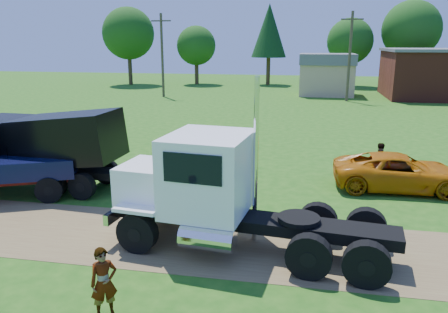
% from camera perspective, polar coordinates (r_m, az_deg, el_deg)
% --- Properties ---
extents(ground, '(140.00, 140.00, 0.00)m').
position_cam_1_polar(ground, '(13.78, 1.85, -11.43)').
color(ground, '#1D5612').
rests_on(ground, ground).
extents(dirt_track, '(120.00, 4.20, 0.01)m').
position_cam_1_polar(dirt_track, '(13.78, 1.85, -11.40)').
color(dirt_track, brown).
rests_on(dirt_track, ground).
extents(white_semi_tractor, '(8.66, 3.69, 5.13)m').
position_cam_1_polar(white_semi_tractor, '(13.17, -1.62, -4.42)').
color(white_semi_tractor, black).
rests_on(white_semi_tractor, ground).
extents(black_dump_truck, '(7.91, 2.67, 3.40)m').
position_cam_1_polar(black_dump_truck, '(20.01, -23.01, 1.46)').
color(black_dump_truck, black).
rests_on(black_dump_truck, ground).
extents(orange_pickup, '(5.52, 2.64, 1.52)m').
position_cam_1_polar(orange_pickup, '(19.81, 22.00, -1.89)').
color(orange_pickup, '#C06909').
rests_on(orange_pickup, ground).
extents(spectator_a, '(0.73, 0.68, 1.67)m').
position_cam_1_polar(spectator_a, '(10.58, -15.42, -15.58)').
color(spectator_a, '#999999').
rests_on(spectator_a, ground).
extents(spectator_b, '(0.90, 0.75, 1.66)m').
position_cam_1_polar(spectator_b, '(21.02, 19.56, -0.53)').
color(spectator_b, '#999999').
rests_on(spectator_b, ground).
extents(tan_shed, '(6.20, 5.40, 4.70)m').
position_cam_1_polar(tan_shed, '(52.39, 13.23, 10.46)').
color(tan_shed, tan).
rests_on(tan_shed, ground).
extents(utility_poles, '(42.20, 0.28, 9.00)m').
position_cam_1_polar(utility_poles, '(47.42, 16.10, 12.63)').
color(utility_poles, '#453727').
rests_on(utility_poles, ground).
extents(tree_row, '(58.79, 11.55, 11.39)m').
position_cam_1_polar(tree_row, '(62.22, 11.96, 15.23)').
color(tree_row, '#382717').
rests_on(tree_row, ground).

